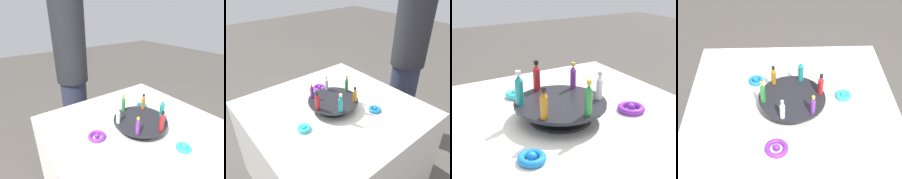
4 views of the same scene
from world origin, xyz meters
TOP-DOWN VIEW (x-y plane):
  - party_table at (0.00, 0.00)m, footprint 1.10×1.10m
  - display_stand at (0.00, 0.00)m, footprint 0.34×0.34m
  - bottle_purple at (0.09, -0.11)m, footprint 0.02×0.02m
  - bottle_red at (0.14, 0.02)m, footprint 0.03×0.03m
  - bottle_teal at (0.05, 0.14)m, footprint 0.03×0.03m
  - bottle_amber at (-0.09, 0.11)m, footprint 0.03×0.03m
  - bottle_green at (-0.14, -0.02)m, footprint 0.03×0.03m
  - bottle_clear at (-0.05, -0.14)m, footprint 0.02×0.02m
  - ribbon_bow_blue at (-0.20, 0.21)m, footprint 0.09×0.09m
  - ribbon_bow_purple at (-0.08, -0.27)m, footprint 0.11×0.11m
  - ribbon_bow_teal at (0.28, 0.07)m, footprint 0.08×0.08m

SIDE VIEW (x-z plane):
  - party_table at x=0.00m, z-range 0.00..0.70m
  - ribbon_bow_blue at x=-0.20m, z-range 0.70..0.73m
  - ribbon_bow_purple at x=-0.08m, z-range 0.70..0.73m
  - ribbon_bow_teal at x=0.28m, z-range 0.70..0.73m
  - display_stand at x=0.00m, z-range 0.71..0.78m
  - bottle_clear at x=-0.05m, z-range 0.77..0.87m
  - bottle_purple at x=0.09m, z-range 0.77..0.87m
  - bottle_amber at x=-0.09m, z-range 0.77..0.88m
  - bottle_red at x=0.14m, z-range 0.77..0.89m
  - bottle_green at x=-0.14m, z-range 0.77..0.89m
  - bottle_teal at x=0.05m, z-range 0.77..0.89m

